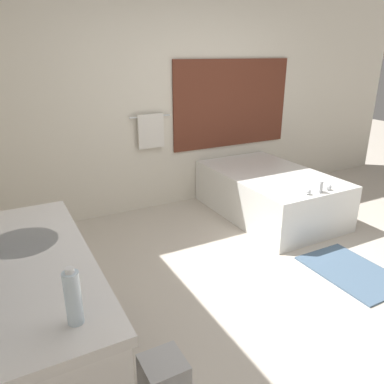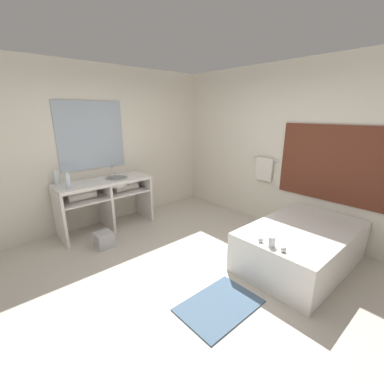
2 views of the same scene
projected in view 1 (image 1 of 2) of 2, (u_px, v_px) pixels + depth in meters
ground_plane at (287, 291)px, 3.09m from camera, size 16.00×16.00×0.00m
wall_back_with_blinds at (173, 97)px, 4.48m from camera, size 7.40×0.13×2.70m
vanity_counter at (34, 296)px, 1.98m from camera, size 0.61×1.52×0.87m
bathtub at (269, 191)px, 4.48m from camera, size 1.07×1.70×0.64m
water_bottle_2 at (73, 297)px, 1.41m from camera, size 0.06×0.06×0.24m
waste_bin at (164, 377)px, 2.13m from camera, size 0.24×0.24×0.23m
bath_mat at (352, 271)px, 3.35m from camera, size 0.58×0.84×0.02m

